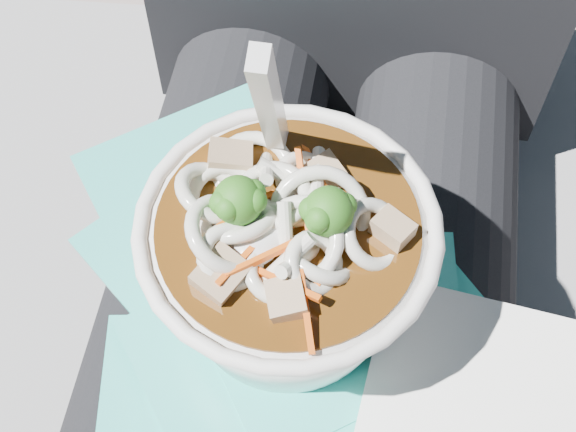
% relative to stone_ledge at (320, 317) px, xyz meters
% --- Properties ---
extents(stone_ledge, '(1.04, 0.58, 0.46)m').
position_rel_stone_ledge_xyz_m(stone_ledge, '(0.00, 0.00, 0.00)').
color(stone_ledge, slate).
rests_on(stone_ledge, ground).
extents(lap, '(0.31, 0.48, 0.14)m').
position_rel_stone_ledge_xyz_m(lap, '(0.00, -0.15, 0.30)').
color(lap, black).
rests_on(lap, stone_ledge).
extents(person_body, '(0.34, 0.94, 1.00)m').
position_rel_stone_ledge_xyz_m(person_body, '(-0.00, -0.06, 0.33)').
color(person_body, black).
rests_on(person_body, ground).
extents(plastic_bag, '(0.34, 0.38, 0.02)m').
position_rel_stone_ledge_xyz_m(plastic_bag, '(-0.00, -0.19, 0.38)').
color(plastic_bag, '#2CB9AD').
rests_on(plastic_bag, lap).
extents(udon_bowl, '(0.20, 0.20, 0.21)m').
position_rel_stone_ledge_xyz_m(udon_bowl, '(-0.01, -0.17, 0.45)').
color(udon_bowl, white).
rests_on(udon_bowl, plastic_bag).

